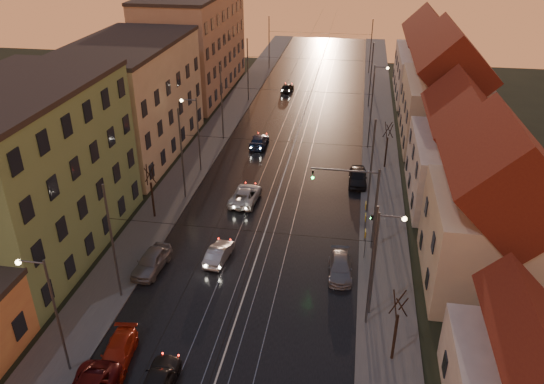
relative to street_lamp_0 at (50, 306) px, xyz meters
The scene contains 41 objects.
road 39.38m from the street_lamp_0, 76.53° to the left, with size 16.00×120.00×0.04m, color black.
sidewalk_left 38.31m from the street_lamp_0, 91.35° to the left, with size 4.00×120.00×0.15m, color #4C4C4C.
sidewalk_right 42.80m from the street_lamp_0, 63.31° to the left, with size 4.00×120.00×0.15m, color #4C4C4C.
tram_rail_0 38.92m from the street_lamp_0, 79.70° to the left, with size 0.06×120.00×0.03m, color gray.
tram_rail_1 39.20m from the street_lamp_0, 77.63° to the left, with size 0.06×120.00×0.03m, color gray.
tram_rail_2 39.56m from the street_lamp_0, 75.43° to the left, with size 0.06×120.00×0.03m, color gray.
tram_rail_3 39.94m from the street_lamp_0, 73.43° to the left, with size 0.06×120.00×0.03m, color gray.
apartment_left_1 14.73m from the street_lamp_0, 124.98° to the left, with size 10.00×18.00×13.00m, color #668F5B.
apartment_left_2 33.10m from the street_lamp_0, 104.70° to the left, with size 10.00×20.00×12.00m, color tan.
apartment_left_3 56.67m from the street_lamp_0, 98.53° to the left, with size 10.00×24.00×14.00m, color #9F7E66.
house_right_1 29.17m from the street_lamp_0, 26.47° to the left, with size 8.67×10.20×10.80m.
house_right_2 36.84m from the street_lamp_0, 44.89° to the left, with size 9.18×12.24×9.20m.
house_right_3 48.61m from the street_lamp_0, 57.52° to the left, with size 9.18×14.28×11.50m.
house_right_4 64.52m from the street_lamp_0, 66.13° to the left, with size 9.18×16.32×10.00m.
catenary_pole_l_1 7.03m from the street_lamp_0, 85.88° to the left, with size 0.16×0.16×9.00m, color #595B60.
catenary_pole_r_1 19.04m from the street_lamp_0, 21.57° to the left, with size 0.16×0.16×9.00m, color #595B60.
catenary_pole_l_2 22.01m from the street_lamp_0, 88.69° to the left, with size 0.16×0.16×9.00m, color #595B60.
catenary_pole_r_2 28.24m from the street_lamp_0, 51.17° to the left, with size 0.16×0.16×9.00m, color #595B60.
catenary_pole_l_3 37.01m from the street_lamp_0, 89.22° to the left, with size 0.16×0.16×9.00m, color #595B60.
catenary_pole_r_3 41.02m from the street_lamp_0, 64.43° to the left, with size 0.16×0.16×9.00m, color #595B60.
catenary_pole_l_4 52.00m from the street_lamp_0, 89.44° to the left, with size 0.16×0.16×9.00m, color #595B60.
catenary_pole_r_4 54.93m from the street_lamp_0, 71.20° to the left, with size 0.16×0.16×9.00m, color #595B60.
catenary_pole_l_5 70.00m from the street_lamp_0, 89.59° to the left, with size 0.16×0.16×9.00m, color #595B60.
catenary_pole_r_5 72.21m from the street_lamp_0, 75.81° to the left, with size 0.16×0.16×9.00m, color #595B60.
street_lamp_0 is the anchor object (origin of this frame).
street_lamp_1 19.89m from the street_lamp_0, 23.72° to the left, with size 1.75×0.32×8.00m.
street_lamp_2 28.00m from the street_lamp_0, 90.00° to the left, with size 1.75×0.32×8.00m.
street_lamp_3 47.62m from the street_lamp_0, 67.52° to the left, with size 1.75×0.32×8.00m.
traffic_light_mast 23.42m from the street_lamp_0, 43.10° to the left, with size 5.30×0.32×7.20m.
bare_tree_0 18.19m from the street_lamp_0, 93.47° to the left, with size 1.09×1.09×5.11m.
bare_tree_1 19.86m from the street_lamp_0, 11.71° to the left, with size 1.09×1.09×5.11m.
bare_tree_2 37.56m from the street_lamp_0, 58.63° to the left, with size 1.09×1.09×5.11m.
driving_car_0 7.41m from the street_lamp_0, ahead, with size 1.75×4.35×1.48m, color black.
driving_car_1 14.64m from the street_lamp_0, 63.54° to the left, with size 1.35×3.87×1.28m, color #A5A6AB.
driving_car_2 23.53m from the street_lamp_0, 74.13° to the left, with size 2.30×4.98×1.38m, color silver.
driving_car_3 36.36m from the street_lamp_0, 81.84° to the left, with size 1.84×4.53×1.31m, color #172547.
driving_car_4 58.06m from the street_lamp_0, 84.64° to the left, with size 1.48×3.67×1.25m, color black.
parked_left_2 5.27m from the street_lamp_0, 22.69° to the left, with size 1.72×4.23×1.23m, color #AE2611.
parked_left_3 11.39m from the street_lamp_0, 81.85° to the left, with size 1.78×4.43×1.51m, color gray.
parked_right_1 20.38m from the street_lamp_0, 37.85° to the left, with size 1.74×4.27×1.24m, color gray.
parked_right_2 32.65m from the street_lamp_0, 58.95° to the left, with size 1.79×4.45×1.51m, color black.
Camera 1 is at (6.86, -18.77, 24.22)m, focal length 35.00 mm.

